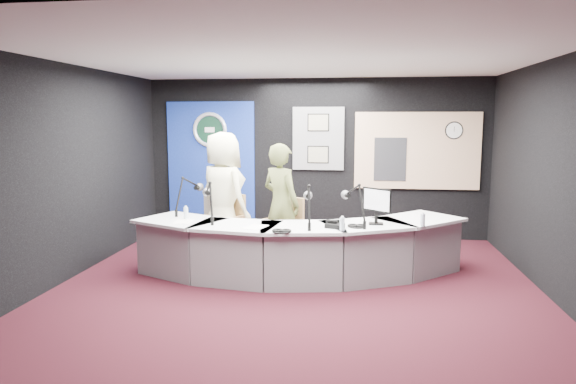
# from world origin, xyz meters

# --- Properties ---
(ground) EXTENTS (6.00, 6.00, 0.00)m
(ground) POSITION_xyz_m (0.00, 0.00, 0.00)
(ground) COLOR black
(ground) RESTS_ON ground
(ceiling) EXTENTS (6.00, 6.00, 0.02)m
(ceiling) POSITION_xyz_m (0.00, 0.00, 2.80)
(ceiling) COLOR silver
(ceiling) RESTS_ON ground
(wall_back) EXTENTS (6.00, 0.02, 2.80)m
(wall_back) POSITION_xyz_m (0.00, 3.00, 1.40)
(wall_back) COLOR black
(wall_back) RESTS_ON ground
(wall_front) EXTENTS (6.00, 0.02, 2.80)m
(wall_front) POSITION_xyz_m (0.00, -3.00, 1.40)
(wall_front) COLOR black
(wall_front) RESTS_ON ground
(wall_left) EXTENTS (0.02, 6.00, 2.80)m
(wall_left) POSITION_xyz_m (-3.00, 0.00, 1.40)
(wall_left) COLOR black
(wall_left) RESTS_ON ground
(wall_right) EXTENTS (0.02, 6.00, 2.80)m
(wall_right) POSITION_xyz_m (3.00, 0.00, 1.40)
(wall_right) COLOR black
(wall_right) RESTS_ON ground
(broadcast_desk) EXTENTS (4.50, 1.90, 0.75)m
(broadcast_desk) POSITION_xyz_m (-0.05, 0.55, 0.38)
(broadcast_desk) COLOR silver
(broadcast_desk) RESTS_ON ground
(backdrop_panel) EXTENTS (1.60, 0.05, 2.30)m
(backdrop_panel) POSITION_xyz_m (-1.90, 2.97, 1.25)
(backdrop_panel) COLOR navy
(backdrop_panel) RESTS_ON wall_back
(agency_seal) EXTENTS (0.63, 0.07, 0.63)m
(agency_seal) POSITION_xyz_m (-1.90, 2.93, 1.90)
(agency_seal) COLOR silver
(agency_seal) RESTS_ON backdrop_panel
(seal_center) EXTENTS (0.48, 0.01, 0.48)m
(seal_center) POSITION_xyz_m (-1.90, 2.94, 1.90)
(seal_center) COLOR black
(seal_center) RESTS_ON backdrop_panel
(pinboard) EXTENTS (0.90, 0.04, 1.10)m
(pinboard) POSITION_xyz_m (0.05, 2.97, 1.75)
(pinboard) COLOR slate
(pinboard) RESTS_ON wall_back
(framed_photo_upper) EXTENTS (0.34, 0.02, 0.27)m
(framed_photo_upper) POSITION_xyz_m (0.05, 2.94, 2.03)
(framed_photo_upper) COLOR #7D765A
(framed_photo_upper) RESTS_ON pinboard
(framed_photo_lower) EXTENTS (0.34, 0.02, 0.27)m
(framed_photo_lower) POSITION_xyz_m (0.05, 2.94, 1.47)
(framed_photo_lower) COLOR #7D765A
(framed_photo_lower) RESTS_ON pinboard
(booth_window_frame) EXTENTS (2.12, 0.06, 1.32)m
(booth_window_frame) POSITION_xyz_m (1.75, 2.97, 1.55)
(booth_window_frame) COLOR tan
(booth_window_frame) RESTS_ON wall_back
(booth_glow) EXTENTS (2.00, 0.02, 1.20)m
(booth_glow) POSITION_xyz_m (1.75, 2.96, 1.55)
(booth_glow) COLOR beige
(booth_glow) RESTS_ON booth_window_frame
(equipment_rack) EXTENTS (0.55, 0.02, 0.75)m
(equipment_rack) POSITION_xyz_m (1.30, 2.94, 1.40)
(equipment_rack) COLOR black
(equipment_rack) RESTS_ON booth_window_frame
(wall_clock) EXTENTS (0.28, 0.01, 0.28)m
(wall_clock) POSITION_xyz_m (2.35, 2.94, 1.90)
(wall_clock) COLOR white
(wall_clock) RESTS_ON booth_window_frame
(armchair_left) EXTENTS (0.75, 0.75, 0.96)m
(armchair_left) POSITION_xyz_m (-1.26, 1.35, 0.48)
(armchair_left) COLOR #A4794B
(armchair_left) RESTS_ON ground
(armchair_right) EXTENTS (0.80, 0.80, 1.03)m
(armchair_right) POSITION_xyz_m (-0.34, 1.11, 0.51)
(armchair_right) COLOR #A4794B
(armchair_right) RESTS_ON ground
(draped_jacket) EXTENTS (0.47, 0.37, 0.70)m
(draped_jacket) POSITION_xyz_m (-1.42, 1.56, 0.62)
(draped_jacket) COLOR gray
(draped_jacket) RESTS_ON armchair_left
(person_man) EXTENTS (1.11, 1.04, 1.90)m
(person_man) POSITION_xyz_m (-1.26, 1.35, 0.95)
(person_man) COLOR beige
(person_man) RESTS_ON ground
(person_woman) EXTENTS (0.76, 0.71, 1.75)m
(person_woman) POSITION_xyz_m (-0.34, 1.11, 0.87)
(person_woman) COLOR brown
(person_woman) RESTS_ON ground
(computer_monitor) EXTENTS (0.35, 0.30, 0.30)m
(computer_monitor) POSITION_xyz_m (0.98, 0.46, 1.07)
(computer_monitor) COLOR black
(computer_monitor) RESTS_ON broadcast_desk
(desk_phone) EXTENTS (0.25, 0.23, 0.05)m
(desk_phone) POSITION_xyz_m (0.47, 0.19, 0.78)
(desk_phone) COLOR black
(desk_phone) RESTS_ON broadcast_desk
(headphones_near) EXTENTS (0.23, 0.23, 0.04)m
(headphones_near) POSITION_xyz_m (0.74, 0.25, 0.77)
(headphones_near) COLOR black
(headphones_near) RESTS_ON broadcast_desk
(headphones_far) EXTENTS (0.24, 0.24, 0.04)m
(headphones_far) POSITION_xyz_m (-0.15, -0.16, 0.77)
(headphones_far) COLOR black
(headphones_far) RESTS_ON broadcast_desk
(paper_stack) EXTENTS (0.25, 0.34, 0.00)m
(paper_stack) POSITION_xyz_m (-1.52, 0.31, 0.75)
(paper_stack) COLOR white
(paper_stack) RESTS_ON broadcast_desk
(notepad) EXTENTS (0.31, 0.37, 0.00)m
(notepad) POSITION_xyz_m (-0.52, 0.09, 0.75)
(notepad) COLOR white
(notepad) RESTS_ON broadcast_desk
(boom_mic_a) EXTENTS (0.27, 0.72, 0.60)m
(boom_mic_a) POSITION_xyz_m (-1.66, 0.93, 1.05)
(boom_mic_a) COLOR black
(boom_mic_a) RESTS_ON broadcast_desk
(boom_mic_b) EXTENTS (0.36, 0.69, 0.60)m
(boom_mic_b) POSITION_xyz_m (-1.20, 0.43, 1.05)
(boom_mic_b) COLOR black
(boom_mic_b) RESTS_ON broadcast_desk
(boom_mic_c) EXTENTS (0.20, 0.74, 0.60)m
(boom_mic_c) POSITION_xyz_m (0.13, 0.27, 1.05)
(boom_mic_c) COLOR black
(boom_mic_c) RESTS_ON broadcast_desk
(boom_mic_d) EXTENTS (0.37, 0.69, 0.60)m
(boom_mic_d) POSITION_xyz_m (0.71, 0.43, 1.05)
(boom_mic_d) COLOR black
(boom_mic_d) RESTS_ON broadcast_desk
(water_bottles) EXTENTS (3.16, 0.53, 0.18)m
(water_bottles) POSITION_xyz_m (0.01, 0.25, 0.84)
(water_bottles) COLOR silver
(water_bottles) RESTS_ON broadcast_desk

